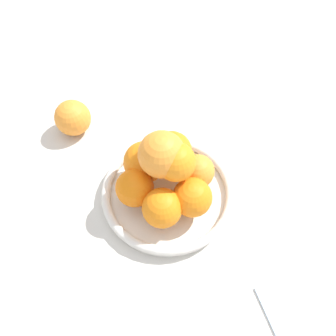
# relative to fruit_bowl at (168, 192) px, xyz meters

# --- Properties ---
(ground_plane) EXTENTS (4.00, 4.00, 0.00)m
(ground_plane) POSITION_rel_fruit_bowl_xyz_m (0.00, 0.00, -0.02)
(ground_plane) COLOR beige
(fruit_bowl) EXTENTS (0.26, 0.26, 0.03)m
(fruit_bowl) POSITION_rel_fruit_bowl_xyz_m (0.00, 0.00, 0.00)
(fruit_bowl) COLOR silver
(fruit_bowl) RESTS_ON ground_plane
(orange_pile) EXTENTS (0.18, 0.19, 0.14)m
(orange_pile) POSITION_rel_fruit_bowl_xyz_m (0.01, 0.00, 0.07)
(orange_pile) COLOR orange
(orange_pile) RESTS_ON fruit_bowl
(stray_orange) EXTENTS (0.08, 0.08, 0.08)m
(stray_orange) POSITION_rel_fruit_bowl_xyz_m (0.24, 0.12, 0.02)
(stray_orange) COLOR orange
(stray_orange) RESTS_ON ground_plane
(napkin_folded) EXTENTS (0.13, 0.13, 0.01)m
(napkin_folded) POSITION_rel_fruit_bowl_xyz_m (-0.28, -0.11, -0.01)
(napkin_folded) COLOR silver
(napkin_folded) RESTS_ON ground_plane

